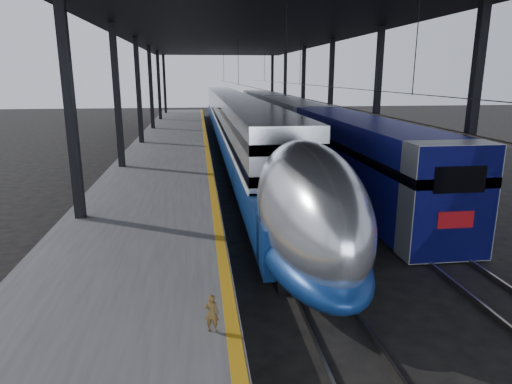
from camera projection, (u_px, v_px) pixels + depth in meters
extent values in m
plane|color=black|center=(248.00, 293.00, 13.39)|extent=(160.00, 160.00, 0.00)
cube|color=#4C4C4F|center=(167.00, 159.00, 32.05)|extent=(6.00, 80.00, 1.00)
cube|color=orange|center=(207.00, 151.00, 32.27)|extent=(0.30, 80.00, 0.01)
cube|color=slate|center=(235.00, 163.00, 32.74)|extent=(0.08, 80.00, 0.16)
cube|color=slate|center=(255.00, 163.00, 32.92)|extent=(0.08, 80.00, 0.16)
cube|color=slate|center=(303.00, 161.00, 33.35)|extent=(0.08, 80.00, 0.16)
cube|color=slate|center=(322.00, 161.00, 33.53)|extent=(0.08, 80.00, 0.16)
cube|color=black|center=(72.00, 124.00, 16.37)|extent=(0.35, 0.35, 9.00)
cube|color=black|center=(472.00, 119.00, 18.24)|extent=(0.35, 0.35, 9.00)
cube|color=black|center=(118.00, 106.00, 25.98)|extent=(0.35, 0.35, 9.00)
cube|color=black|center=(377.00, 104.00, 27.85)|extent=(0.35, 0.35, 9.00)
cube|color=black|center=(139.00, 98.00, 35.58)|extent=(0.35, 0.35, 9.00)
cube|color=black|center=(330.00, 96.00, 37.46)|extent=(0.35, 0.35, 9.00)
cube|color=black|center=(151.00, 93.00, 45.19)|extent=(0.35, 0.35, 9.00)
cube|color=black|center=(303.00, 92.00, 47.07)|extent=(0.35, 0.35, 9.00)
cube|color=black|center=(159.00, 90.00, 54.80)|extent=(0.35, 0.35, 9.00)
cube|color=black|center=(285.00, 89.00, 56.68)|extent=(0.35, 0.35, 9.00)
cube|color=black|center=(165.00, 88.00, 64.41)|extent=(0.35, 0.35, 9.00)
cube|color=black|center=(272.00, 87.00, 66.28)|extent=(0.35, 0.35, 9.00)
cube|color=black|center=(243.00, 28.00, 30.54)|extent=(18.00, 75.00, 0.45)
cylinder|color=slate|center=(245.00, 86.00, 31.48)|extent=(0.03, 74.00, 0.03)
cylinder|color=slate|center=(315.00, 85.00, 32.09)|extent=(0.03, 74.00, 0.03)
cube|color=silver|center=(232.00, 116.00, 44.30)|extent=(2.98, 57.00, 4.11)
cube|color=navy|center=(233.00, 131.00, 43.18)|extent=(3.06, 62.00, 1.59)
cube|color=silver|center=(232.00, 121.00, 44.42)|extent=(3.08, 57.00, 0.10)
cube|color=black|center=(232.00, 103.00, 44.01)|extent=(3.02, 57.00, 0.43)
cube|color=black|center=(232.00, 116.00, 44.30)|extent=(3.02, 57.00, 0.43)
ellipsoid|color=silver|center=(308.00, 209.00, 14.07)|extent=(2.98, 8.40, 4.11)
ellipsoid|color=navy|center=(307.00, 244.00, 14.37)|extent=(3.06, 8.40, 1.75)
ellipsoid|color=black|center=(333.00, 206.00, 11.37)|extent=(1.54, 2.20, 0.93)
cube|color=black|center=(306.00, 269.00, 14.57)|extent=(2.26, 2.60, 0.40)
cube|color=black|center=(241.00, 154.00, 35.71)|extent=(2.26, 2.60, 0.40)
cube|color=navy|center=(361.00, 158.00, 23.50)|extent=(2.91, 18.00, 3.94)
cube|color=#989BA0|center=(447.00, 201.00, 15.43)|extent=(2.96, 1.20, 3.99)
cube|color=black|center=(460.00, 180.00, 14.61)|extent=(1.76, 0.06, 0.88)
cube|color=maroon|center=(455.00, 220.00, 14.95)|extent=(1.25, 0.06, 0.57)
cube|color=#989BA0|center=(289.00, 122.00, 41.75)|extent=(2.91, 18.00, 3.94)
cube|color=#989BA0|center=(261.00, 107.00, 60.01)|extent=(2.91, 18.00, 3.94)
cube|color=black|center=(410.00, 231.00, 18.21)|extent=(2.28, 2.40, 0.36)
cube|color=black|center=(295.00, 147.00, 39.34)|extent=(2.28, 2.40, 0.36)
imported|color=#533E1B|center=(212.00, 313.00, 9.47)|extent=(0.34, 0.27, 0.83)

